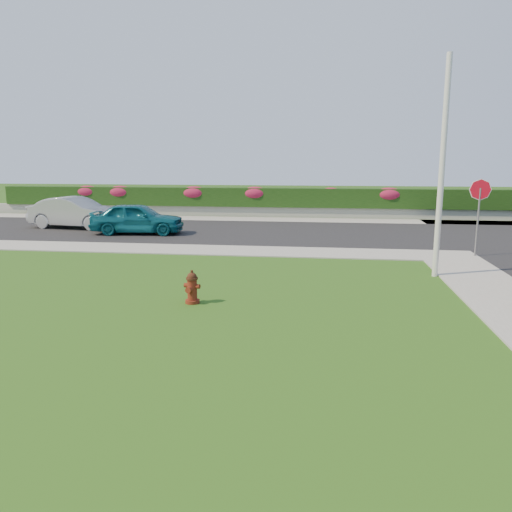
# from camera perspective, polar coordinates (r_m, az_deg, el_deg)

# --- Properties ---
(ground) EXTENTS (120.00, 120.00, 0.00)m
(ground) POSITION_cam_1_polar(r_m,az_deg,el_deg) (9.67, -9.06, -8.93)
(ground) COLOR black
(ground) RESTS_ON ground
(street_far) EXTENTS (26.00, 8.00, 0.04)m
(street_far) POSITION_cam_1_polar(r_m,az_deg,el_deg) (24.18, -10.89, 2.93)
(street_far) COLOR black
(street_far) RESTS_ON ground
(sidewalk_far) EXTENTS (24.00, 2.00, 0.04)m
(sidewalk_far) POSITION_cam_1_polar(r_m,az_deg,el_deg) (19.98, -18.17, 0.97)
(sidewalk_far) COLOR gray
(sidewalk_far) RESTS_ON ground
(curb_corner) EXTENTS (2.00, 2.00, 0.04)m
(curb_corner) POSITION_cam_1_polar(r_m,az_deg,el_deg) (18.49, 21.08, 0.02)
(curb_corner) COLOR gray
(curb_corner) RESTS_ON ground
(sidewalk_beyond) EXTENTS (34.00, 2.00, 0.04)m
(sidewalk_beyond) POSITION_cam_1_polar(r_m,az_deg,el_deg) (28.13, 0.16, 4.20)
(sidewalk_beyond) COLOR gray
(sidewalk_beyond) RESTS_ON ground
(retaining_wall) EXTENTS (34.00, 0.40, 0.60)m
(retaining_wall) POSITION_cam_1_polar(r_m,az_deg,el_deg) (29.58, 0.55, 5.07)
(retaining_wall) COLOR gray
(retaining_wall) RESTS_ON ground
(hedge) EXTENTS (32.00, 0.90, 1.10)m
(hedge) POSITION_cam_1_polar(r_m,az_deg,el_deg) (29.60, 0.58, 6.73)
(hedge) COLOR black
(hedge) RESTS_ON retaining_wall
(fire_hydrant) EXTENTS (0.41, 0.38, 0.78)m
(fire_hydrant) POSITION_cam_1_polar(r_m,az_deg,el_deg) (11.62, -7.33, -3.61)
(fire_hydrant) COLOR #50160C
(fire_hydrant) RESTS_ON ground
(sedan_teal) EXTENTS (4.22, 2.03, 1.39)m
(sedan_teal) POSITION_cam_1_polar(r_m,az_deg,el_deg) (22.94, -13.40, 4.22)
(sedan_teal) COLOR #0C5160
(sedan_teal) RESTS_ON street_far
(sedan_silver) EXTENTS (4.73, 2.24, 1.50)m
(sedan_silver) POSITION_cam_1_polar(r_m,az_deg,el_deg) (25.79, -19.92, 4.68)
(sedan_silver) COLOR #969A9D
(sedan_silver) RESTS_ON street_far
(utility_pole) EXTENTS (0.16, 0.16, 6.08)m
(utility_pole) POSITION_cam_1_polar(r_m,az_deg,el_deg) (14.84, 20.48, 9.33)
(utility_pole) COLOR silver
(utility_pole) RESTS_ON ground
(stop_sign) EXTENTS (0.73, 0.06, 2.67)m
(stop_sign) POSITION_cam_1_polar(r_m,az_deg,el_deg) (18.50, 24.19, 5.97)
(stop_sign) COLOR slate
(stop_sign) RESTS_ON ground
(flower_clump_a) EXTENTS (1.45, 0.93, 0.73)m
(flower_clump_a) POSITION_cam_1_polar(r_m,az_deg,el_deg) (32.64, -18.69, 7.00)
(flower_clump_a) COLOR #A61C4E
(flower_clump_a) RESTS_ON hedge
(flower_clump_b) EXTENTS (1.51, 0.97, 0.76)m
(flower_clump_b) POSITION_cam_1_polar(r_m,az_deg,el_deg) (31.76, -15.25, 7.08)
(flower_clump_b) COLOR #A61C4E
(flower_clump_b) RESTS_ON hedge
(flower_clump_c) EXTENTS (1.56, 1.01, 0.78)m
(flower_clump_c) POSITION_cam_1_polar(r_m,az_deg,el_deg) (30.26, -7.09, 7.19)
(flower_clump_c) COLOR #A61C4E
(flower_clump_c) RESTS_ON hedge
(flower_clump_d) EXTENTS (1.54, 0.99, 0.77)m
(flower_clump_d) POSITION_cam_1_polar(r_m,az_deg,el_deg) (29.54, -0.13, 7.19)
(flower_clump_d) COLOR #A61C4E
(flower_clump_d) RESTS_ON hedge
(flower_clump_e) EXTENTS (1.09, 0.70, 0.55)m
(flower_clump_e) POSITION_cam_1_polar(r_m,az_deg,el_deg) (29.25, 8.56, 7.22)
(flower_clump_e) COLOR #A61C4E
(flower_clump_e) RESTS_ON hedge
(flower_clump_f) EXTENTS (1.56, 1.00, 0.78)m
(flower_clump_f) POSITION_cam_1_polar(r_m,az_deg,el_deg) (29.48, 14.95, 6.82)
(flower_clump_f) COLOR #A61C4E
(flower_clump_f) RESTS_ON hedge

